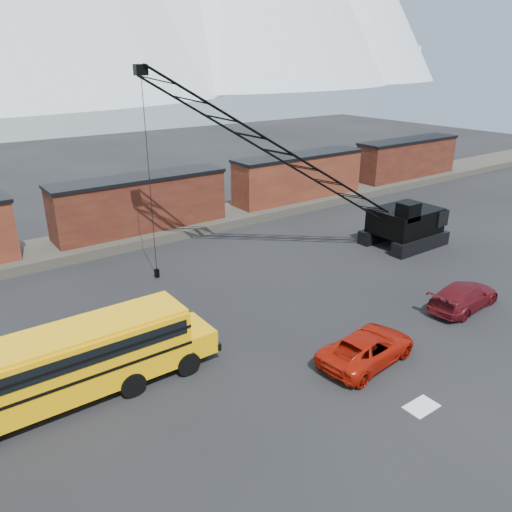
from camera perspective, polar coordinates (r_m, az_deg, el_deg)
The scene contains 10 objects.
ground at distance 23.87m, azimuth 9.83°, elevation -12.20°, with size 160.00×160.00×0.00m, color black.
gravel_berm at distance 40.47m, azimuth -12.73°, elevation 2.63°, with size 120.00×5.00×0.70m, color #464139.
boxcar_mid at distance 39.77m, azimuth -13.02°, elevation 5.91°, with size 13.70×3.10×4.17m.
boxcar_east_near at distance 48.03m, azimuth 4.90°, elevation 9.05°, with size 13.70×3.10×4.17m.
boxcar_east_far at distance 59.53m, azimuth 16.91°, elevation 10.66°, with size 13.70×3.10×4.17m.
snow_patch at distance 22.20m, azimuth 18.39°, elevation -16.01°, with size 1.40×0.90×0.02m, color silver.
school_bus at distance 21.84m, azimuth -19.96°, elevation -11.21°, with size 11.65×2.65×3.19m.
red_pickup at distance 23.99m, azimuth 12.61°, elevation -10.19°, with size 2.42×5.25×1.46m, color #A61508.
maroon_suv at distance 30.46m, azimuth 22.65°, elevation -4.23°, with size 2.08×5.11×1.48m, color #4F0E14.
crawler_crane at distance 32.77m, azimuth 3.33°, elevation 11.35°, with size 21.21×7.76×13.09m.
Camera 1 is at (-14.66, -13.47, 13.17)m, focal length 35.00 mm.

